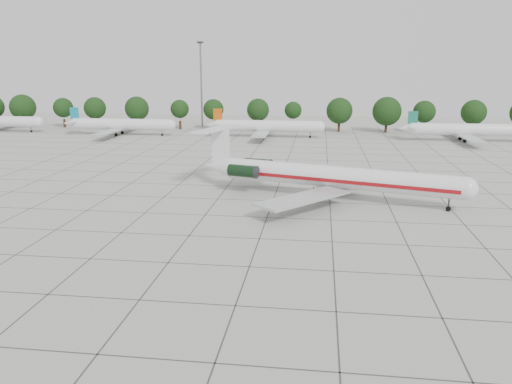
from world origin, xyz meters
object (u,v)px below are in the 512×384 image
(main_airliner, at_px, (323,176))
(bg_airliner_d, at_px, (467,130))
(bg_airliner_c, at_px, (267,126))
(floodlight_mast, at_px, (201,80))
(bg_airliner_b, at_px, (121,125))

(main_airliner, height_order, bg_airliner_d, main_airliner)
(main_airliner, bearing_deg, bg_airliner_d, 75.32)
(main_airliner, relative_size, bg_airliner_c, 1.39)
(floodlight_mast, bearing_deg, bg_airliner_b, -128.99)
(main_airliner, height_order, bg_airliner_b, main_airliner)
(main_airliner, bearing_deg, bg_airliner_b, 148.52)
(main_airliner, relative_size, floodlight_mast, 1.54)
(bg_airliner_c, distance_m, floodlight_mast, 32.42)
(bg_airliner_c, bearing_deg, bg_airliner_d, -1.29)
(bg_airliner_d, relative_size, floodlight_mast, 1.11)
(bg_airliner_b, xyz_separation_m, floodlight_mast, (17.46, 21.57, 11.37))
(main_airliner, distance_m, bg_airliner_d, 69.73)
(bg_airliner_b, relative_size, bg_airliner_d, 1.00)
(bg_airliner_b, height_order, bg_airliner_d, same)
(main_airliner, distance_m, bg_airliner_b, 80.86)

